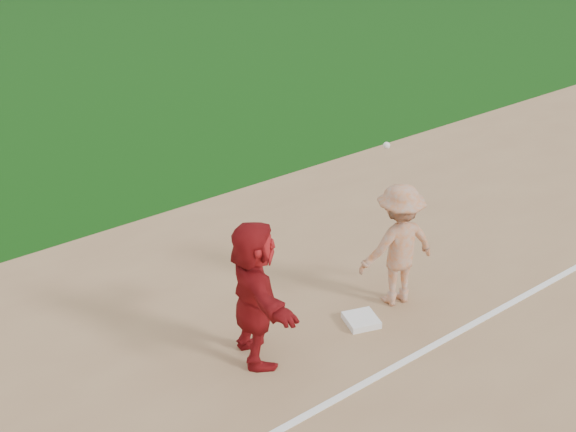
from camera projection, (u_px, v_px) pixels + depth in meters
ground at (354, 339)px, 9.98m from camera, size 160.00×160.00×0.00m
foul_line at (395, 367)px, 9.41m from camera, size 60.00×0.10×0.01m
first_base at (361, 320)px, 10.25m from camera, size 0.56×0.56×0.10m
base_runner at (254, 293)px, 9.15m from camera, size 1.14×1.95×2.01m
first_base_play at (398, 245)px, 10.38m from camera, size 1.33×0.92×2.62m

